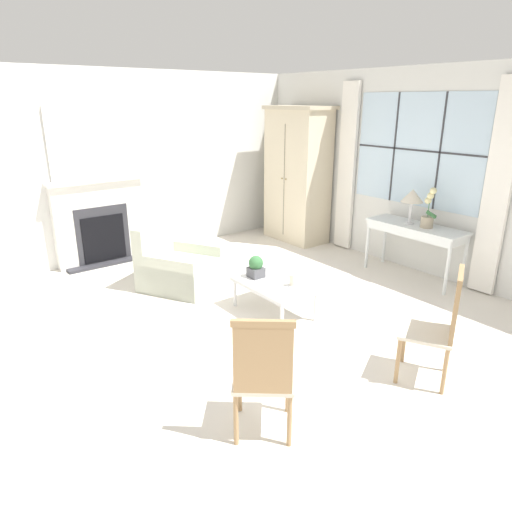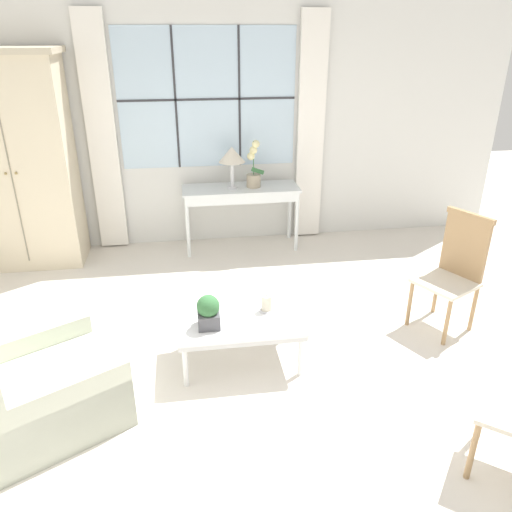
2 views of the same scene
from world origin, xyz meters
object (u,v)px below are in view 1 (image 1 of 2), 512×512
at_px(table_lamp, 412,197).
at_px(armchair_upholstered, 180,267).
at_px(armoire, 297,175).
at_px(accent_chair_wooden, 263,371).
at_px(fireplace, 99,214).
at_px(console_table, 416,231).
at_px(potted_orchid, 428,213).
at_px(coffee_table, 274,285).
at_px(potted_plant_small, 256,267).
at_px(side_chair_wooden, 441,321).
at_px(pillar_candle, 293,281).

xyz_separation_m(table_lamp, armchair_upholstered, (-1.59, -2.70, -0.86)).
relative_size(armoire, armchair_upholstered, 1.87).
bearing_deg(accent_chair_wooden, fireplace, 174.48).
relative_size(console_table, armchair_upholstered, 1.11).
bearing_deg(potted_orchid, coffee_table, -100.86).
height_order(table_lamp, accent_chair_wooden, table_lamp).
distance_m(accent_chair_wooden, potted_plant_small, 2.21).
xyz_separation_m(fireplace, armchair_upholstered, (1.55, 0.48, -0.49)).
bearing_deg(armoire, console_table, 1.07).
relative_size(side_chair_wooden, coffee_table, 1.08).
bearing_deg(side_chair_wooden, accent_chair_wooden, -102.04).
bearing_deg(potted_orchid, armoire, -178.96).
xyz_separation_m(armoire, potted_orchid, (2.51, 0.05, -0.19)).
distance_m(potted_orchid, accent_chair_wooden, 3.83).
height_order(armchair_upholstered, coffee_table, armchair_upholstered).
height_order(side_chair_wooden, accent_chair_wooden, side_chair_wooden).
height_order(armoire, accent_chair_wooden, armoire).
xyz_separation_m(armoire, accent_chair_wooden, (3.63, -3.60, -0.58)).
relative_size(table_lamp, potted_plant_small, 1.83).
bearing_deg(armchair_upholstered, pillar_candle, 18.39).
bearing_deg(fireplace, side_chair_wooden, 14.07).
xyz_separation_m(potted_orchid, armchair_upholstered, (-1.84, -2.73, -0.69)).
bearing_deg(armoire, table_lamp, 0.57).
bearing_deg(console_table, potted_orchid, 0.47).
bearing_deg(armchair_upholstered, coffee_table, 18.06).
distance_m(armoire, armchair_upholstered, 2.90).
xyz_separation_m(armoire, pillar_candle, (2.30, -2.14, -0.68)).
distance_m(armchair_upholstered, side_chair_wooden, 3.40).
relative_size(fireplace, potted_orchid, 4.23).
xyz_separation_m(armoire, potted_plant_small, (1.84, -2.30, -0.62)).
bearing_deg(coffee_table, side_chair_wooden, 8.24).
xyz_separation_m(potted_orchid, accent_chair_wooden, (1.11, -3.64, -0.39)).
distance_m(console_table, armchair_upholstered, 3.23).
height_order(armchair_upholstered, accent_chair_wooden, accent_chair_wooden).
height_order(table_lamp, potted_orchid, potted_orchid).
xyz_separation_m(armchair_upholstered, accent_chair_wooden, (2.95, -0.92, 0.29)).
height_order(armoire, pillar_candle, armoire).
xyz_separation_m(coffee_table, potted_plant_small, (-0.24, -0.08, 0.17)).
xyz_separation_m(table_lamp, pillar_candle, (0.04, -2.16, -0.67)).
relative_size(console_table, coffee_table, 1.39).
distance_m(fireplace, coffee_table, 3.13).
bearing_deg(fireplace, potted_plant_small, 17.67).
distance_m(fireplace, potted_orchid, 4.67).
bearing_deg(fireplace, potted_orchid, 43.44).
relative_size(armchair_upholstered, coffee_table, 1.25).
relative_size(table_lamp, coffee_table, 0.49).
relative_size(armchair_upholstered, accent_chair_wooden, 1.21).
bearing_deg(side_chair_wooden, pillar_candle, -173.48).
relative_size(fireplace, potted_plant_small, 8.75).
distance_m(armoire, side_chair_wooden, 4.46).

